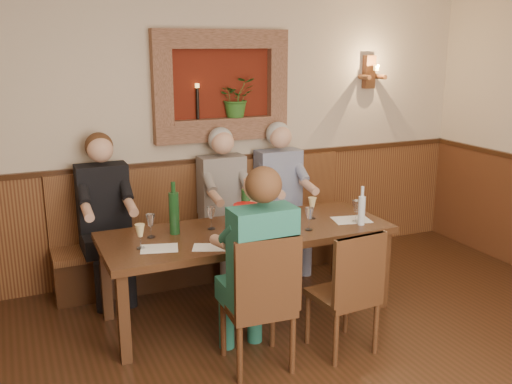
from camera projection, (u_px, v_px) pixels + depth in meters
room_shell at (393, 119)px, 2.81m from camera, size 6.04×6.04×2.82m
wainscoting at (379, 355)px, 3.13m from camera, size 6.02×6.02×1.15m
wall_niche at (226, 90)px, 5.53m from camera, size 1.36×0.30×1.06m
wall_sconce at (370, 73)px, 6.13m from camera, size 0.25×0.20×0.35m
dining_table at (247, 238)px, 4.75m from camera, size 2.40×0.90×0.75m
bench at (211, 242)px, 5.67m from camera, size 3.00×0.45×1.11m
chair_near_left at (258, 328)px, 4.04m from camera, size 0.48×0.48×1.02m
chair_near_right at (343, 315)px, 4.25m from camera, size 0.45×0.45×0.96m
person_bench_left at (107, 231)px, 5.10m from camera, size 0.45×0.55×1.49m
person_bench_mid at (226, 217)px, 5.55m from camera, size 0.44×0.54×1.48m
person_bench_right at (282, 209)px, 5.79m from camera, size 0.45×0.55×1.49m
person_chair_front at (257, 285)px, 3.98m from camera, size 0.44×0.54×1.48m
spittoon_bucket at (246, 218)px, 4.64m from camera, size 0.25×0.25×0.23m
wine_bottle_green_a at (246, 207)px, 4.75m from camera, size 0.10×0.10×0.42m
wine_bottle_green_b at (174, 212)px, 4.59m from camera, size 0.10×0.10×0.43m
water_bottle at (362, 210)px, 4.83m from camera, size 0.07×0.07×0.34m
tasting_sheet_a at (159, 248)px, 4.29m from camera, size 0.32×0.26×0.00m
tasting_sheet_b at (250, 232)px, 4.67m from camera, size 0.36×0.30×0.00m
tasting_sheet_c at (351, 220)px, 4.99m from camera, size 0.36×0.29×0.00m
tasting_sheet_d at (209, 247)px, 4.31m from camera, size 0.30×0.26×0.00m
wine_glass_0 at (151, 226)px, 4.52m from camera, size 0.08×0.08×0.19m
wine_glass_1 at (356, 211)px, 4.91m from camera, size 0.08×0.08×0.19m
wine_glass_2 at (252, 225)px, 4.54m from camera, size 0.08×0.08×0.19m
wine_glass_3 at (312, 208)px, 5.01m from camera, size 0.08×0.08×0.19m
wine_glass_4 at (140, 236)px, 4.27m from camera, size 0.08×0.08×0.19m
wine_glass_5 at (309, 219)px, 4.70m from camera, size 0.08×0.08×0.19m
wine_glass_6 at (253, 212)px, 4.90m from camera, size 0.08×0.08×0.19m
wine_glass_7 at (211, 218)px, 4.72m from camera, size 0.08×0.08×0.19m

